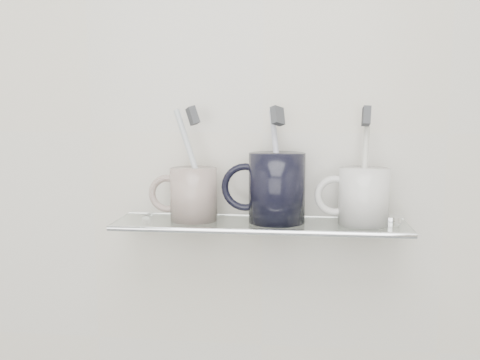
# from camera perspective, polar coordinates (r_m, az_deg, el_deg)

# --- Properties ---
(wall_back) EXTENTS (2.50, 0.00, 2.50)m
(wall_back) POSITION_cam_1_polar(r_m,az_deg,el_deg) (0.96, 2.45, 5.06)
(wall_back) COLOR beige
(wall_back) RESTS_ON ground
(shelf_glass) EXTENTS (0.50, 0.12, 0.01)m
(shelf_glass) POSITION_cam_1_polar(r_m,az_deg,el_deg) (0.92, 2.14, -4.75)
(shelf_glass) COLOR silver
(shelf_glass) RESTS_ON wall_back
(shelf_rail) EXTENTS (0.50, 0.01, 0.01)m
(shelf_rail) POSITION_cam_1_polar(r_m,az_deg,el_deg) (0.87, 1.87, -5.54)
(shelf_rail) COLOR silver
(shelf_rail) RESTS_ON shelf_glass
(bracket_left) EXTENTS (0.02, 0.03, 0.02)m
(bracket_left) POSITION_cam_1_polar(r_m,az_deg,el_deg) (1.00, -9.74, -4.44)
(bracket_left) COLOR silver
(bracket_left) RESTS_ON wall_back
(bracket_right) EXTENTS (0.02, 0.03, 0.02)m
(bracket_right) POSITION_cam_1_polar(r_m,az_deg,el_deg) (0.98, 14.77, -4.92)
(bracket_right) COLOR silver
(bracket_right) RESTS_ON wall_back
(mug_left) EXTENTS (0.11, 0.11, 0.09)m
(mug_left) POSITION_cam_1_polar(r_m,az_deg,el_deg) (0.93, -4.96, -1.52)
(mug_left) COLOR silver
(mug_left) RESTS_ON shelf_glass
(mug_left_handle) EXTENTS (0.07, 0.01, 0.07)m
(mug_left_handle) POSITION_cam_1_polar(r_m,az_deg,el_deg) (0.94, -7.76, -1.46)
(mug_left_handle) COLOR silver
(mug_left_handle) RESTS_ON mug_left
(toothbrush_left) EXTENTS (0.07, 0.03, 0.18)m
(toothbrush_left) POSITION_cam_1_polar(r_m,az_deg,el_deg) (0.92, -5.00, 1.88)
(toothbrush_left) COLOR silver
(toothbrush_left) RESTS_ON mug_left
(bristles_left) EXTENTS (0.03, 0.03, 0.04)m
(bristles_left) POSITION_cam_1_polar(r_m,az_deg,el_deg) (0.92, -5.06, 6.85)
(bristles_left) COLOR #393B3F
(bristles_left) RESTS_ON toothbrush_left
(mug_center) EXTENTS (0.13, 0.13, 0.12)m
(mug_center) POSITION_cam_1_polar(r_m,az_deg,el_deg) (0.91, 3.95, -0.83)
(mug_center) COLOR black
(mug_center) RESTS_ON shelf_glass
(mug_center_handle) EXTENTS (0.08, 0.01, 0.08)m
(mug_center_handle) POSITION_cam_1_polar(r_m,az_deg,el_deg) (0.92, 0.58, -0.77)
(mug_center_handle) COLOR black
(mug_center_handle) RESTS_ON mug_center
(toothbrush_center) EXTENTS (0.04, 0.08, 0.18)m
(toothbrush_center) POSITION_cam_1_polar(r_m,az_deg,el_deg) (0.91, 3.98, 1.78)
(toothbrush_center) COLOR #B0B2CD
(toothbrush_center) RESTS_ON mug_center
(bristles_center) EXTENTS (0.03, 0.03, 0.04)m
(bristles_center) POSITION_cam_1_polar(r_m,az_deg,el_deg) (0.90, 4.03, 6.84)
(bristles_center) COLOR #393B3F
(bristles_center) RESTS_ON toothbrush_center
(mug_right) EXTENTS (0.09, 0.09, 0.09)m
(mug_right) POSITION_cam_1_polar(r_m,az_deg,el_deg) (0.92, 13.07, -1.70)
(mug_right) COLOR silver
(mug_right) RESTS_ON shelf_glass
(mug_right_handle) EXTENTS (0.07, 0.01, 0.07)m
(mug_right_handle) POSITION_cam_1_polar(r_m,az_deg,el_deg) (0.91, 10.08, -1.66)
(mug_right_handle) COLOR silver
(mug_right_handle) RESTS_ON mug_right
(toothbrush_right) EXTENTS (0.02, 0.06, 0.19)m
(toothbrush_right) POSITION_cam_1_polar(r_m,az_deg,el_deg) (0.91, 13.17, 1.64)
(toothbrush_right) COLOR beige
(toothbrush_right) RESTS_ON mug_right
(bristles_right) EXTENTS (0.01, 0.03, 0.04)m
(bristles_right) POSITION_cam_1_polar(r_m,az_deg,el_deg) (0.91, 13.33, 6.66)
(bristles_right) COLOR #393B3F
(bristles_right) RESTS_ON toothbrush_right
(chrome_cap) EXTENTS (0.03, 0.03, 0.01)m
(chrome_cap) POSITION_cam_1_polar(r_m,az_deg,el_deg) (0.93, 15.77, -4.15)
(chrome_cap) COLOR silver
(chrome_cap) RESTS_ON shelf_glass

